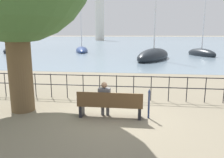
# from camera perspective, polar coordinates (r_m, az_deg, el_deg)

# --- Properties ---
(ground_plane) EXTENTS (1000.00, 1000.00, 0.00)m
(ground_plane) POSITION_cam_1_polar(r_m,az_deg,el_deg) (7.46, -0.48, -9.89)
(ground_plane) COLOR #7A705B
(harbor_water) EXTENTS (600.00, 300.00, 0.01)m
(harbor_water) POSITION_cam_1_polar(r_m,az_deg,el_deg) (165.50, 6.81, 10.52)
(harbor_water) COLOR slate
(harbor_water) RESTS_ON ground_plane
(park_bench) EXTENTS (2.15, 0.45, 0.90)m
(park_bench) POSITION_cam_1_polar(r_m,az_deg,el_deg) (7.25, -0.55, -6.80)
(park_bench) COLOR brown
(park_bench) RESTS_ON ground_plane
(seated_person_left) EXTENTS (0.39, 0.35, 1.20)m
(seated_person_left) POSITION_cam_1_polar(r_m,az_deg,el_deg) (7.29, -1.98, -4.93)
(seated_person_left) COLOR #4C4C51
(seated_person_left) RESTS_ON ground_plane
(promenade_railing) EXTENTS (14.51, 0.04, 1.05)m
(promenade_railing) POSITION_cam_1_polar(r_m,az_deg,el_deg) (9.22, 1.18, -1.20)
(promenade_railing) COLOR black
(promenade_railing) RESTS_ON ground_plane
(closed_umbrella) EXTENTS (0.09, 0.09, 1.01)m
(closed_umbrella) POSITION_cam_1_polar(r_m,az_deg,el_deg) (7.29, 9.62, -5.91)
(closed_umbrella) COLOR navy
(closed_umbrella) RESTS_ON ground_plane
(sailboat_0) EXTENTS (3.17, 8.80, 9.04)m
(sailboat_0) POSITION_cam_1_polar(r_m,az_deg,el_deg) (38.97, -23.32, 7.06)
(sailboat_0) COLOR black
(sailboat_0) RESTS_ON ground_plane
(sailboat_1) EXTENTS (3.84, 7.86, 9.96)m
(sailboat_1) POSITION_cam_1_polar(r_m,az_deg,el_deg) (35.73, -7.90, 7.52)
(sailboat_1) COLOR navy
(sailboat_1) RESTS_ON ground_plane
(sailboat_3) EXTENTS (3.48, 5.33, 11.99)m
(sailboat_3) POSITION_cam_1_polar(r_m,az_deg,el_deg) (30.97, 22.32, 6.34)
(sailboat_3) COLOR black
(sailboat_3) RESTS_ON ground_plane
(sailboat_4) EXTENTS (5.05, 7.88, 8.98)m
(sailboat_4) POSITION_cam_1_polar(r_m,az_deg,el_deg) (24.45, 10.83, 5.83)
(sailboat_4) COLOR black
(sailboat_4) RESTS_ON ground_plane
(harbor_lighthouse) EXTENTS (4.15, 4.15, 26.16)m
(harbor_lighthouse) POSITION_cam_1_polar(r_m,az_deg,el_deg) (104.92, -3.28, 16.69)
(harbor_lighthouse) COLOR silver
(harbor_lighthouse) RESTS_ON ground_plane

